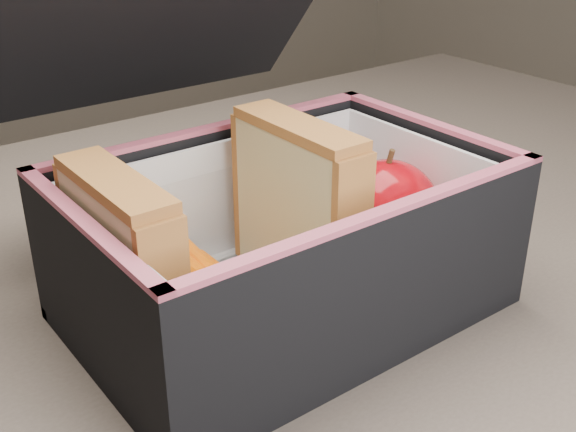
% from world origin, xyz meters
% --- Properties ---
extents(kitchen_table, '(1.20, 0.80, 0.75)m').
position_xyz_m(kitchen_table, '(0.00, 0.00, 0.66)').
color(kitchen_table, '#64554C').
rests_on(kitchen_table, ground).
extents(lunch_bag, '(0.28, 0.30, 0.24)m').
position_xyz_m(lunch_bag, '(-0.06, -0.04, 0.81)').
color(lunch_bag, black).
rests_on(lunch_bag, kitchen_table).
extents(plastic_tub, '(0.17, 0.12, 0.07)m').
position_xyz_m(plastic_tub, '(-0.10, -0.04, 0.80)').
color(plastic_tub, white).
rests_on(plastic_tub, lunch_bag).
extents(sandwich_left, '(0.03, 0.10, 0.11)m').
position_xyz_m(sandwich_left, '(-0.17, -0.04, 0.82)').
color(sandwich_left, tan).
rests_on(sandwich_left, plastic_tub).
extents(sandwich_right, '(0.03, 0.11, 0.12)m').
position_xyz_m(sandwich_right, '(-0.04, -0.04, 0.82)').
color(sandwich_right, tan).
rests_on(sandwich_right, plastic_tub).
extents(carrot_sticks, '(0.05, 0.16, 0.03)m').
position_xyz_m(carrot_sticks, '(-0.11, -0.04, 0.78)').
color(carrot_sticks, '#FF6400').
rests_on(carrot_sticks, plastic_tub).
extents(paper_napkin, '(0.09, 0.09, 0.01)m').
position_xyz_m(paper_napkin, '(0.03, -0.05, 0.77)').
color(paper_napkin, white).
rests_on(paper_napkin, lunch_bag).
extents(red_apple, '(0.09, 0.09, 0.08)m').
position_xyz_m(red_apple, '(0.03, -0.05, 0.81)').
color(red_apple, '#82000A').
rests_on(red_apple, paper_napkin).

